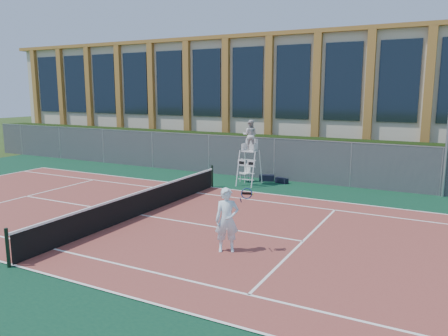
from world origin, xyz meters
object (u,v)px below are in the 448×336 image
at_px(plastic_chair, 246,171).
at_px(tennis_player, 227,220).
at_px(umpire_chair, 250,137).
at_px(steel_pole, 447,148).

distance_m(plastic_chair, tennis_player, 10.16).
distance_m(umpire_chair, plastic_chair, 1.99).
xyz_separation_m(steel_pole, tennis_player, (-5.44, -10.56, -1.24)).
bearing_deg(plastic_chair, tennis_player, -68.35).
relative_size(umpire_chair, tennis_player, 1.74).
height_order(umpire_chair, tennis_player, umpire_chair).
bearing_deg(steel_pole, umpire_chair, -169.28).
relative_size(steel_pole, plastic_chair, 4.78).
bearing_deg(tennis_player, plastic_chair, 111.65).
bearing_deg(umpire_chair, steel_pole, 10.72).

